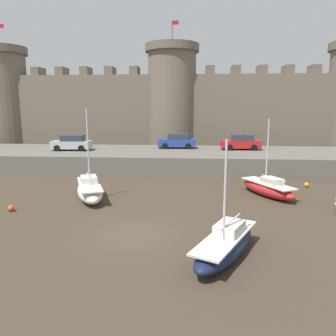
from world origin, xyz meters
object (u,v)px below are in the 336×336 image
at_px(sailboat_midflat_left, 90,190).
at_px(sailboat_midflat_right, 268,188).
at_px(sailboat_foreground_right, 226,244).
at_px(mooring_buoy_mid_mud, 11,208).
at_px(car_quay_east, 72,143).
at_px(mooring_buoy_off_centre, 307,185).
at_px(car_quay_west, 241,142).
at_px(car_quay_centre_west, 177,141).

distance_m(sailboat_midflat_left, sailboat_midflat_right, 12.60).
xyz_separation_m(sailboat_foreground_right, mooring_buoy_mid_mud, (-12.48, 5.23, -0.37)).
relative_size(sailboat_midflat_left, car_quay_east, 1.48).
xyz_separation_m(mooring_buoy_off_centre, car_quay_west, (-3.90, 9.43, 2.33)).
distance_m(sailboat_foreground_right, mooring_buoy_mid_mud, 13.53).
height_order(sailboat_midflat_left, car_quay_east, sailboat_midflat_left).
xyz_separation_m(sailboat_midflat_right, mooring_buoy_off_centre, (3.67, 2.91, -0.39)).
relative_size(sailboat_foreground_right, mooring_buoy_off_centre, 14.88).
bearing_deg(mooring_buoy_mid_mud, car_quay_east, 96.34).
bearing_deg(sailboat_midflat_left, car_quay_centre_west, 69.82).
distance_m(sailboat_midflat_right, car_quay_east, 21.00).
bearing_deg(car_quay_east, sailboat_midflat_right, -29.90).
relative_size(sailboat_midflat_right, car_quay_east, 1.31).
bearing_deg(car_quay_west, car_quay_centre_west, 174.21).
relative_size(sailboat_midflat_left, car_quay_west, 1.48).
relative_size(mooring_buoy_off_centre, mooring_buoy_mid_mud, 0.94).
xyz_separation_m(sailboat_foreground_right, car_quay_centre_west, (-3.16, 22.98, 1.95)).
bearing_deg(sailboat_midflat_right, car_quay_west, 91.05).
bearing_deg(mooring_buoy_mid_mud, car_quay_west, 46.45).
distance_m(car_quay_east, car_quay_centre_west, 11.31).
xyz_separation_m(sailboat_midflat_right, car_quay_east, (-18.12, 10.42, 1.95)).
xyz_separation_m(mooring_buoy_mid_mud, car_quay_west, (16.21, 17.06, 2.32)).
bearing_deg(car_quay_centre_west, car_quay_east, -166.63).
bearing_deg(sailboat_midflat_right, mooring_buoy_off_centre, 38.37).
distance_m(sailboat_midflat_left, car_quay_west, 18.66).
distance_m(mooring_buoy_mid_mud, car_quay_west, 23.65).
relative_size(mooring_buoy_off_centre, car_quay_centre_west, 0.09).
distance_m(sailboat_midflat_right, mooring_buoy_mid_mud, 17.11).
relative_size(mooring_buoy_off_centre, car_quay_west, 0.09).
height_order(sailboat_foreground_right, car_quay_centre_west, sailboat_foreground_right).
distance_m(sailboat_midflat_left, car_quay_centre_west, 15.70).
bearing_deg(car_quay_east, mooring_buoy_off_centre, -19.02).
distance_m(mooring_buoy_mid_mud, car_quay_centre_west, 20.19).
distance_m(mooring_buoy_off_centre, car_quay_east, 23.17).
height_order(sailboat_midflat_left, sailboat_midflat_right, sailboat_midflat_left).
bearing_deg(mooring_buoy_off_centre, car_quay_centre_west, 136.82).
xyz_separation_m(mooring_buoy_mid_mud, car_quay_centre_west, (9.32, 17.76, 2.32)).
bearing_deg(sailboat_foreground_right, sailboat_midflat_right, 68.28).
bearing_deg(car_quay_centre_west, sailboat_midflat_left, -110.18).
relative_size(sailboat_foreground_right, mooring_buoy_mid_mud, 14.04).
xyz_separation_m(mooring_buoy_off_centre, car_quay_centre_west, (-10.79, 10.13, 2.33)).
distance_m(sailboat_midflat_left, car_quay_east, 13.40).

